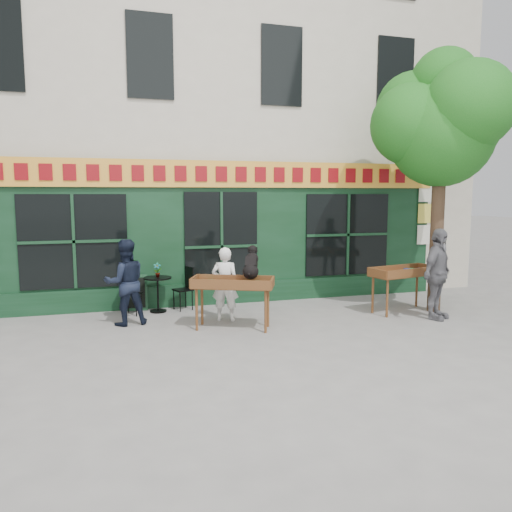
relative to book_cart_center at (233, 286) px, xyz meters
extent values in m
plane|color=slate|center=(0.27, -0.14, -0.82)|extent=(80.00, 80.00, 0.00)
cube|color=beige|center=(0.27, 5.86, 4.18)|extent=(14.00, 7.00, 10.00)
cube|color=black|center=(0.27, 2.28, 0.78)|extent=(11.00, 0.16, 3.20)
cube|color=gold|center=(0.27, 2.16, 2.18)|extent=(11.00, 0.06, 0.60)
cube|color=maroon|center=(0.27, 2.12, 2.18)|extent=(9.60, 0.03, 0.34)
cube|color=black|center=(0.27, 2.18, -0.57)|extent=(11.00, 0.10, 0.50)
cube|color=black|center=(0.27, 2.18, 0.53)|extent=(1.70, 0.05, 2.50)
cube|color=black|center=(-2.93, 2.18, 0.73)|extent=(2.20, 0.05, 2.00)
cube|color=black|center=(3.47, 2.18, 0.73)|extent=(2.20, 0.05, 2.00)
cube|color=silver|center=(5.67, 2.16, 0.68)|extent=(0.42, 0.02, 0.50)
cube|color=#E5D14C|center=(5.67, 2.16, 1.23)|extent=(0.42, 0.02, 0.50)
cube|color=silver|center=(5.67, 2.16, 1.78)|extent=(0.42, 0.02, 0.50)
cylinder|color=#382619|center=(4.57, 0.16, 0.98)|extent=(0.28, 0.28, 3.60)
sphere|color=#155F16|center=(4.57, 0.16, 2.98)|extent=(2.20, 2.20, 2.20)
sphere|color=#155F16|center=(5.27, 0.46, 3.28)|extent=(1.80, 1.80, 1.80)
sphere|color=#155F16|center=(3.97, 0.36, 3.18)|extent=(1.70, 1.70, 1.70)
sphere|color=#155F16|center=(4.77, -0.44, 3.48)|extent=(1.80, 1.80, 1.80)
sphere|color=#155F16|center=(4.27, 0.76, 3.58)|extent=(1.60, 1.60, 1.60)
sphere|color=#155F16|center=(4.67, 0.26, 4.08)|extent=(1.40, 1.40, 1.40)
cylinder|color=brown|center=(-0.68, 0.06, -0.42)|extent=(0.05, 0.05, 0.80)
cylinder|color=brown|center=(0.51, -0.46, -0.42)|extent=(0.05, 0.05, 0.80)
cylinder|color=brown|center=(-0.51, 0.46, -0.42)|extent=(0.05, 0.05, 0.80)
cylinder|color=brown|center=(0.68, -0.06, -0.42)|extent=(0.05, 0.05, 0.80)
cube|color=brown|center=(0.00, 0.00, 0.00)|extent=(1.61, 1.13, 0.05)
cube|color=brown|center=(-0.12, -0.27, 0.08)|extent=(1.39, 0.64, 0.18)
cube|color=brown|center=(0.12, 0.27, 0.08)|extent=(1.39, 0.64, 0.18)
cube|color=brown|center=(0.00, 0.00, 0.06)|extent=(1.35, 0.89, 0.06)
imported|color=white|center=(0.00, 0.65, -0.07)|extent=(0.64, 0.55, 1.50)
cylinder|color=brown|center=(3.28, -0.06, -0.42)|extent=(0.05, 0.05, 0.80)
cylinder|color=brown|center=(4.56, 0.21, -0.42)|extent=(0.05, 0.05, 0.80)
cylinder|color=brown|center=(3.19, 0.37, -0.42)|extent=(0.05, 0.05, 0.80)
cylinder|color=brown|center=(4.46, 0.64, -0.42)|extent=(0.05, 0.05, 0.80)
cube|color=brown|center=(3.87, 0.29, 0.00)|extent=(1.59, 0.88, 0.05)
cube|color=brown|center=(3.93, 0.01, 0.08)|extent=(1.48, 0.35, 0.18)
cube|color=brown|center=(3.81, 0.58, 0.08)|extent=(1.48, 0.35, 0.18)
cube|color=brown|center=(3.87, 0.29, 0.06)|extent=(1.35, 0.66, 0.06)
imported|color=#5D5D62|center=(4.17, -0.46, 0.11)|extent=(1.17, 0.96, 1.86)
cylinder|color=black|center=(-1.24, 1.78, -0.80)|extent=(0.36, 0.36, 0.03)
cylinder|color=black|center=(-1.24, 1.78, -0.44)|extent=(0.04, 0.04, 0.72)
cylinder|color=black|center=(-1.24, 1.78, -0.07)|extent=(0.60, 0.60, 0.03)
cube|color=black|center=(-1.79, 1.68, -0.37)|extent=(0.48, 0.48, 0.03)
cube|color=black|center=(-1.94, 1.75, -0.12)|extent=(0.18, 0.34, 0.50)
cylinder|color=black|center=(-1.71, 1.48, -0.60)|extent=(0.02, 0.02, 0.44)
cylinder|color=black|center=(-1.59, 1.75, -0.60)|extent=(0.02, 0.02, 0.44)
cylinder|color=black|center=(-1.99, 1.61, -0.60)|extent=(0.02, 0.02, 0.44)
cylinder|color=black|center=(-1.86, 1.88, -0.60)|extent=(0.02, 0.02, 0.44)
cube|color=black|center=(-0.69, 1.83, -0.37)|extent=(0.46, 0.46, 0.03)
cube|color=black|center=(-0.53, 1.89, -0.12)|extent=(0.15, 0.35, 0.50)
cylinder|color=black|center=(-0.88, 1.92, -0.60)|extent=(0.02, 0.02, 0.44)
cylinder|color=black|center=(-0.78, 1.64, -0.60)|extent=(0.02, 0.02, 0.44)
cylinder|color=black|center=(-0.60, 2.02, -0.60)|extent=(0.02, 0.02, 0.44)
cylinder|color=black|center=(-0.49, 1.74, -0.60)|extent=(0.02, 0.02, 0.44)
imported|color=gray|center=(-1.24, 1.78, 0.10)|extent=(0.18, 0.14, 0.32)
imported|color=black|center=(-1.94, 0.88, 0.02)|extent=(0.92, 0.77, 1.69)
cube|color=black|center=(-1.72, 2.06, -0.42)|extent=(0.57, 0.21, 0.79)
cube|color=black|center=(-1.72, 2.04, -0.42)|extent=(0.47, 0.18, 0.65)
camera|label=1|loc=(-2.21, -9.01, 1.73)|focal=35.00mm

